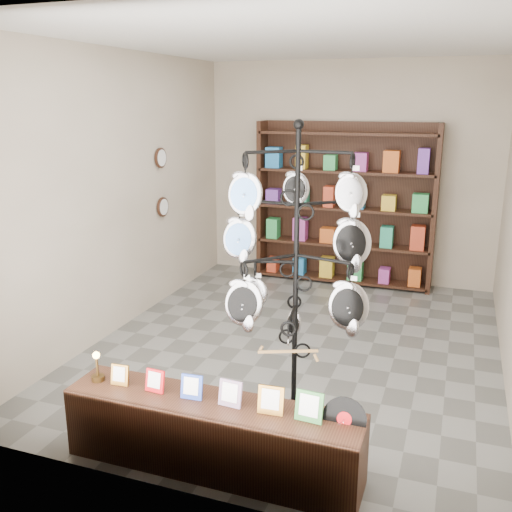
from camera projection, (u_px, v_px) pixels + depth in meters
The scene contains 6 objects.
ground at pixel (297, 344), 5.98m from camera, with size 5.00×5.00×0.00m, color slate.
room_envelope at pixel (301, 167), 5.49m from camera, with size 5.00×5.00×5.00m.
display_tree at pixel (296, 256), 4.24m from camera, with size 1.24×1.23×2.35m.
front_shelf at pixel (212, 435), 3.91m from camera, with size 2.08×0.43×0.73m.
back_shelving at pixel (344, 209), 7.79m from camera, with size 2.42×0.36×2.20m.
wall_clocks at pixel (162, 183), 6.95m from camera, with size 0.03×0.24×0.84m.
Camera 1 is at (1.47, -5.34, 2.48)m, focal length 40.00 mm.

